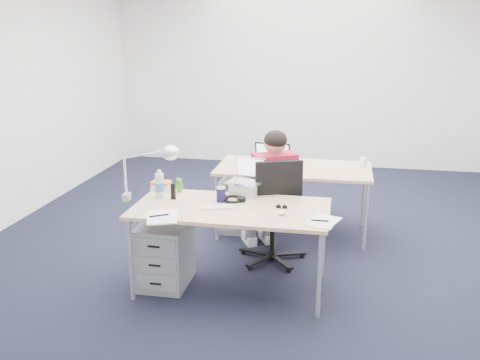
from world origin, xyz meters
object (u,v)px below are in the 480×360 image
wireless_keyboard (218,207)px  water_bottle (160,184)px  far_cup (363,163)px  office_chair (273,233)px  cordless_phone (173,191)px  computer_mouse (282,213)px  dark_laptop (270,156)px  desk_far (294,172)px  can_koozie (221,194)px  sunglasses (282,207)px  silver_laptop (245,178)px  headphones (233,198)px  seated_person (269,193)px  desk_near (231,212)px  drawer_pedestal_near (165,254)px  bear_figurine (179,185)px  book_stack (161,186)px  drawer_pedestal_far (240,204)px  desk_lamp (143,172)px

wireless_keyboard → water_bottle: bearing=146.1°
water_bottle → far_cup: bearing=38.2°
office_chair → cordless_phone: bearing=-169.2°
computer_mouse → water_bottle: bearing=176.0°
dark_laptop → office_chair: bearing=-72.1°
desk_far → cordless_phone: bearing=-125.6°
can_koozie → sunglasses: (0.52, -0.08, -0.05)m
silver_laptop → cordless_phone: silver_laptop is taller
headphones → dark_laptop: size_ratio=0.63×
seated_person → silver_laptop: 0.51m
office_chair → silver_laptop: (-0.22, -0.25, 0.60)m
desk_near → water_bottle: 0.68m
desk_near → wireless_keyboard: 0.12m
desk_far → drawer_pedestal_near: size_ratio=2.91×
sunglasses → far_cup: size_ratio=0.90×
seated_person → cordless_phone: (-0.73, -0.66, 0.18)m
cordless_phone → desk_near: bearing=3.2°
headphones → sunglasses: headphones is taller
bear_figurine → far_cup: 2.01m
office_chair → cordless_phone: size_ratio=7.42×
wireless_keyboard → book_stack: size_ratio=1.44×
wireless_keyboard → far_cup: size_ratio=2.36×
seated_person → far_cup: (0.88, 0.73, 0.16)m
desk_far → far_cup: (0.71, 0.12, 0.10)m
can_koozie → cordless_phone: cordless_phone is taller
drawer_pedestal_near → drawer_pedestal_far: same height
drawer_pedestal_far → sunglasses: 1.55m
desk_lamp → office_chair: bearing=30.6°
office_chair → water_bottle: bearing=-173.7°
can_koozie → bear_figurine: (-0.43, 0.19, 0.00)m
headphones → sunglasses: (0.43, -0.13, -0.01)m
headphones → book_stack: size_ratio=1.34×
silver_laptop → sunglasses: size_ratio=3.29×
silver_laptop → computer_mouse: (0.38, -0.45, -0.14)m
headphones → desk_lamp: size_ratio=0.45×
bear_figurine → far_cup: bear_figurine is taller
bear_figurine → sunglasses: (0.95, -0.28, -0.06)m
drawer_pedestal_near → far_cup: (1.67, 1.51, 0.51)m
book_stack → cordless_phone: 0.31m
desk_lamp → drawer_pedestal_near: bearing=-5.6°
office_chair → cordless_phone: 1.07m
drawer_pedestal_far → desk_lamp: bearing=-111.5°
drawer_pedestal_far → sunglasses: (0.61, -1.35, 0.47)m
computer_mouse → cordless_phone: cordless_phone is taller
headphones → far_cup: 1.73m
computer_mouse → desk_lamp: 1.21m
headphones → dark_laptop: bearing=90.2°
silver_laptop → water_bottle: (-0.70, -0.23, -0.03)m
silver_laptop → book_stack: (-0.77, 0.00, -0.12)m
bear_figurine → dark_laptop: size_ratio=0.36×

